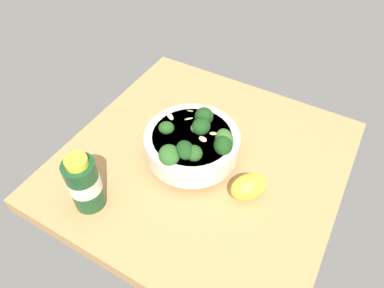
# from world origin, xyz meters

# --- Properties ---
(ground_plane) EXTENTS (0.58, 0.58, 0.04)m
(ground_plane) POSITION_xyz_m (0.00, 0.00, -0.02)
(ground_plane) COLOR tan
(bowl_of_broccoli) EXTENTS (0.20, 0.20, 0.11)m
(bowl_of_broccoli) POSITION_xyz_m (0.02, 0.01, 0.05)
(bowl_of_broccoli) COLOR silver
(bowl_of_broccoli) RESTS_ON ground_plane
(lemon_wedge) EXTENTS (0.08, 0.09, 0.05)m
(lemon_wedge) POSITION_xyz_m (-0.12, 0.04, 0.03)
(lemon_wedge) COLOR yellow
(lemon_wedge) RESTS_ON ground_plane
(bottle_tall) EXTENTS (0.06, 0.06, 0.13)m
(bottle_tall) POSITION_xyz_m (0.14, 0.21, 0.06)
(bottle_tall) COLOR #194723
(bottle_tall) RESTS_ON ground_plane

